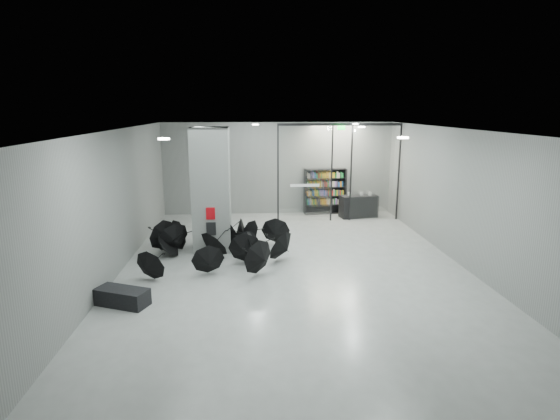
{
  "coord_description": "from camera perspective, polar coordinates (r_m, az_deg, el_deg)",
  "views": [
    {
      "loc": [
        -1.27,
        -12.3,
        4.58
      ],
      "look_at": [
        -0.3,
        1.5,
        1.4
      ],
      "focal_mm": 28.47,
      "sensor_mm": 36.0,
      "label": 1
    }
  ],
  "objects": [
    {
      "name": "fire_cabinet",
      "position": [
        14.11,
        -8.91,
        -0.45
      ],
      "size": [
        0.28,
        0.04,
        0.38
      ],
      "primitive_type": "cube",
      "color": "#A50A07",
      "rests_on": "column"
    },
    {
      "name": "exit_sign",
      "position": [
        17.99,
        7.88,
        10.41
      ],
      "size": [
        0.3,
        0.06,
        0.15
      ],
      "primitive_type": "cube",
      "color": "#0CE533",
      "rests_on": "room"
    },
    {
      "name": "shop_counter",
      "position": [
        19.32,
        10.05,
        0.47
      ],
      "size": [
        1.67,
        0.9,
        0.95
      ],
      "primitive_type": "cube",
      "rotation": [
        0.0,
        0.0,
        0.18
      ],
      "color": "black",
      "rests_on": "ground"
    },
    {
      "name": "bench",
      "position": [
        11.38,
        -19.61,
        -10.47
      ],
      "size": [
        1.37,
        0.99,
        0.41
      ],
      "primitive_type": "cube",
      "rotation": [
        0.0,
        0.0,
        -0.4
      ],
      "color": "black",
      "rests_on": "ground"
    },
    {
      "name": "room",
      "position": [
        12.49,
        1.86,
        4.94
      ],
      "size": [
        14.0,
        14.02,
        4.01
      ],
      "color": "gray",
      "rests_on": "ground"
    },
    {
      "name": "bookshelf",
      "position": [
        19.67,
        5.8,
        2.39
      ],
      "size": [
        1.85,
        0.58,
        2.0
      ],
      "primitive_type": null,
      "rotation": [
        0.0,
        0.0,
        0.12
      ],
      "color": "black",
      "rests_on": "ground"
    },
    {
      "name": "column",
      "position": [
        14.58,
        -8.8,
        2.6
      ],
      "size": [
        1.2,
        1.2,
        4.0
      ],
      "primitive_type": "cube",
      "color": "slate",
      "rests_on": "ground"
    },
    {
      "name": "umbrella_cluster",
      "position": [
        14.05,
        -7.42,
        -4.84
      ],
      "size": [
        5.16,
        4.07,
        1.3
      ],
      "color": "black",
      "rests_on": "ground"
    },
    {
      "name": "glass_partition",
      "position": [
        18.33,
        7.57,
        5.31
      ],
      "size": [
        5.06,
        0.08,
        4.0
      ],
      "color": "silver",
      "rests_on": "ground"
    },
    {
      "name": "info_panel",
      "position": [
        14.23,
        -8.84,
        -2.41
      ],
      "size": [
        0.3,
        0.03,
        0.42
      ],
      "primitive_type": "cube",
      "color": "black",
      "rests_on": "column"
    }
  ]
}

